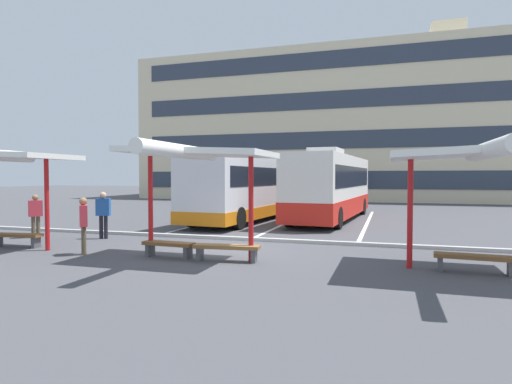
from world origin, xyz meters
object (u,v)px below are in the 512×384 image
Objects in this scene: coach_bus_1 at (331,188)px; waiting_shelter_0 at (4,158)px; waiting_passenger_3 at (36,213)px; bench_2 at (227,249)px; bench_3 at (475,259)px; waiting_shelter_2 at (478,155)px; bench_1 at (169,246)px; waiting_passenger_2 at (103,211)px; waiting_shelter_1 at (195,155)px; waiting_passenger_0 at (84,221)px; bench_0 at (17,237)px; coach_bus_0 at (253,187)px.

coach_bus_1 reaches higher than waiting_shelter_0.
coach_bus_1 is 6.87× the size of waiting_passenger_3.
bench_3 is at bearing 3.57° from bench_2.
waiting_shelter_2 is 2.80× the size of bench_3.
coach_bus_1 reaches higher than bench_1.
waiting_passenger_2 is (-5.98, 2.62, 0.69)m from bench_2.
waiting_passenger_2 is 2.70m from waiting_passenger_3.
coach_bus_1 reaches higher than waiting_passenger_3.
waiting_shelter_0 reaches higher than waiting_passenger_2.
waiting_shelter_1 reaches higher than waiting_passenger_3.
coach_bus_1 reaches higher than waiting_passenger_0.
waiting_shelter_2 is at bearing -10.92° from waiting_passenger_2.
waiting_passenger_0 reaches higher than bench_2.
coach_bus_1 is at bearing 53.99° from bench_0.
bench_2 is 1.01× the size of bench_3.
waiting_passenger_3 is at bearing -134.40° from coach_bus_1.
waiting_shelter_1 is at bearing -172.89° from bench_2.
bench_0 is 1.10× the size of bench_1.
waiting_passenger_2 is at bearing 169.08° from waiting_shelter_2.
bench_2 is (0.90, 0.11, -2.60)m from waiting_shelter_1.
coach_bus_0 is 11.84m from bench_2.
coach_bus_1 is 12.37m from bench_2.
waiting_passenger_3 is at bearing 150.09° from waiting_passenger_0.
coach_bus_1 is 12.08m from waiting_passenger_2.
waiting_passenger_2 is (-5.08, 2.73, -1.91)m from waiting_shelter_1.
bench_0 is (-4.64, -11.29, -1.42)m from coach_bus_0.
bench_0 is at bearing 171.81° from waiting_passenger_0.
waiting_passenger_3 is at bearing 173.56° from bench_3.
waiting_passenger_0 is (-10.72, -0.72, 0.66)m from bench_3.
bench_3 is 1.08× the size of waiting_passenger_0.
waiting_passenger_0 is (-5.78, -12.54, -0.74)m from coach_bus_1.
waiting_shelter_0 is at bearing -111.59° from coach_bus_0.
waiting_shelter_1 is 2.50× the size of waiting_passenger_2.
bench_3 is (7.16, 0.50, -2.60)m from waiting_shelter_1.
waiting_shelter_2 is 3.03× the size of waiting_passenger_0.
waiting_shelter_0 is 2.28× the size of bench_3.
waiting_shelter_2 is at bearing 2.92° from waiting_shelter_1.
bench_0 is 7.09m from waiting_shelter_1.
bench_0 is 3.12m from waiting_passenger_0.
waiting_passenger_2 is at bearing 169.70° from bench_3.
waiting_shelter_2 reaches higher than bench_1.
waiting_passenger_0 is at bearing -176.18° from bench_3.
bench_0 is 13.75m from bench_3.
bench_1 is 8.07m from bench_3.
coach_bus_0 is 6.70× the size of bench_2.
bench_1 is at bearing -31.93° from waiting_passenger_2.
bench_2 is at bearing 4.16° from waiting_passenger_0.
waiting_shelter_1 is at bearing -177.08° from waiting_shelter_2.
bench_3 is (4.94, -11.83, -1.39)m from coach_bus_1.
coach_bus_1 is at bearing 45.60° from waiting_passenger_3.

